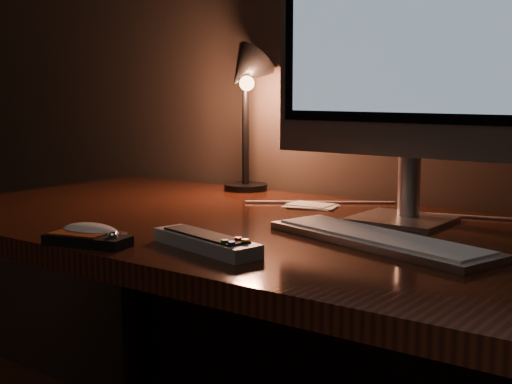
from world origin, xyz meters
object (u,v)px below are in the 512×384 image
Objects in this scene: mouse at (90,234)px; tv_remote at (206,242)px; monitor at (405,43)px; keyboard at (379,239)px; media_remote at (87,240)px; desk_lamp at (245,92)px; desk at (305,284)px.

tv_remote is (0.20, 0.07, 0.00)m from mouse.
keyboard is at bearing -74.34° from monitor.
mouse is 0.73× the size of media_remote.
media_remote reaches higher than keyboard.
desk_lamp is at bearing 90.25° from media_remote.
monitor is 0.68m from mouse.
mouse reaches higher than keyboard.
media_remote is at bearing -122.70° from monitor.
desk_lamp is (-0.33, 0.54, 0.24)m from tv_remote.
desk_lamp reaches higher than media_remote.
desk_lamp is at bearing 144.55° from desk.
desk_lamp reaches higher than mouse.
mouse is at bearing 118.85° from media_remote.
keyboard is at bearing 24.68° from media_remote.
monitor is 0.39m from keyboard.
monitor is at bearing 121.66° from keyboard.
media_remote is (-0.17, -0.41, 0.14)m from desk.
desk is 0.27m from keyboard.
mouse is at bearing -117.23° from desk.
desk is at bearing -40.60° from desk_lamp.
tv_remote is at bearing 8.48° from mouse.
media_remote is 0.42× the size of desk_lamp.
mouse is (-0.35, -0.47, -0.33)m from monitor.
mouse is 0.67m from desk_lamp.
media_remote is 0.67× the size of tv_remote.
monitor is (0.16, 0.10, 0.47)m from desk.
keyboard is (0.06, -0.20, -0.33)m from monitor.
media_remote is at bearing -57.09° from mouse.
tv_remote is at bearing -109.72° from monitor.
desk_lamp is at bearing 135.12° from tv_remote.
monitor is at bearing 31.78° from desk.
desk_lamp is (-0.54, 0.34, 0.24)m from keyboard.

